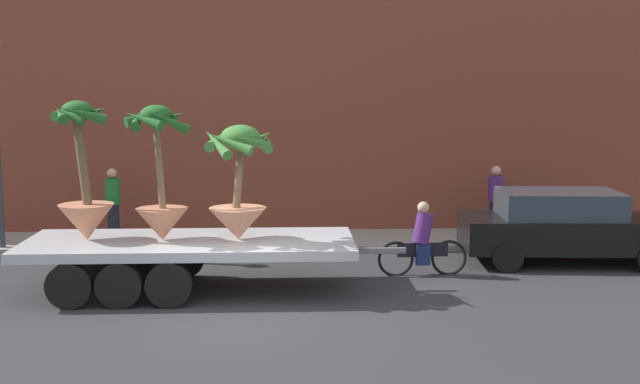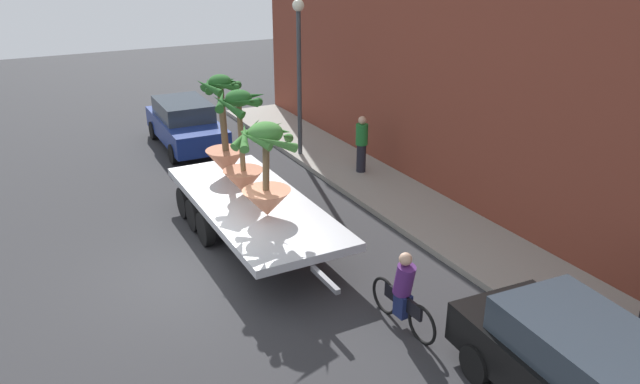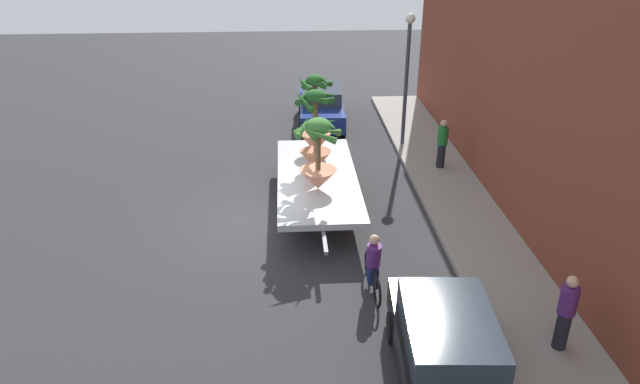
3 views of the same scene
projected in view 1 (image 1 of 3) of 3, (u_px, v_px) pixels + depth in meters
ground_plane at (242, 317)px, 13.29m from camera, size 60.00×60.00×0.00m
sidewalk at (254, 241)px, 19.32m from camera, size 24.00×2.20×0.15m
building_facade at (255, 92)px, 20.52m from camera, size 24.00×1.20×7.31m
flatbed_trailer at (176, 251)px, 14.88m from camera, size 7.11×2.45×0.98m
potted_palm_rear at (160, 185)px, 14.68m from camera, size 1.30×1.35×2.50m
potted_palm_middle at (239, 188)px, 14.74m from camera, size 1.41×1.40×2.14m
potted_palm_front at (84, 188)px, 14.69m from camera, size 1.11×1.22×2.58m
cyclist at (423, 243)px, 16.15m from camera, size 1.84×0.36×1.54m
parked_car at (566, 226)px, 17.19m from camera, size 4.67×2.15×1.58m
pedestrian_near_gate at (495, 199)px, 19.66m from camera, size 0.36×0.36×1.71m
pedestrian_far_left at (113, 202)px, 19.11m from camera, size 0.36×0.36×1.71m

